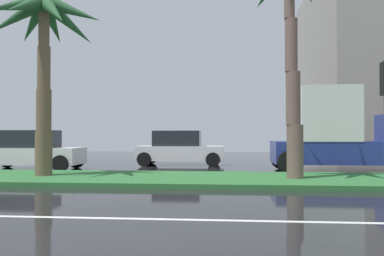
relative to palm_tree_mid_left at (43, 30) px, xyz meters
The scene contains 8 objects.
ground_plane 6.88m from the palm_tree_mid_left, 13.45° to the left, with size 90.00×42.00×0.10m, color black.
near_lane_divider_stripe 9.00m from the palm_tree_mid_left, 53.44° to the right, with size 81.00×0.14×0.01m, color white.
median_strip 6.70m from the palm_tree_mid_left, ahead, with size 85.50×4.00×0.15m, color #2D6B33.
palm_tree_mid_left is the anchor object (origin of this frame).
palm_tree_centre_left 8.32m from the palm_tree_mid_left, ahead, with size 3.84×3.62×7.36m.
car_in_traffic_leading 6.21m from the palm_tree_mid_left, 121.01° to the left, with size 4.30×2.02×1.72m.
car_in_traffic_second 8.95m from the palm_tree_mid_left, 60.34° to the left, with size 4.30×2.02×1.72m.
box_truck_lead 12.41m from the palm_tree_mid_left, 18.51° to the left, with size 6.40×2.64×3.46m.
Camera 1 is at (1.87, -5.38, 1.56)m, focal length 38.07 mm.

